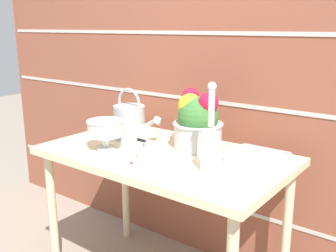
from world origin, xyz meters
The scene contains 9 objects.
brick_wall centered at (0.00, 0.45, 1.10)m, with size 3.60×0.08×2.20m.
patio_table centered at (0.00, 0.00, 0.66)m, with size 1.16×0.67×0.74m.
watering_can centered at (-0.29, 0.08, 0.83)m, with size 0.31×0.16×0.27m.
crystal_pedestal_bowl centered at (-0.25, -0.13, 0.84)m, with size 0.18×0.18×0.14m.
flower_planter centered at (0.09, 0.15, 0.87)m, with size 0.24×0.24×0.29m.
glass_decanter centered at (0.30, -0.08, 0.85)m, with size 0.08×0.08×0.37m.
figurine_vase centered at (0.04, -0.18, 0.81)m, with size 0.08×0.08×0.18m.
wire_tray centered at (0.41, 0.15, 0.75)m, with size 0.23×0.19×0.04m.
fallen_petal centered at (-0.01, -0.21, 0.74)m, with size 0.01×0.01×0.01m.
Camera 1 is at (1.08, -1.39, 1.32)m, focal length 42.00 mm.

